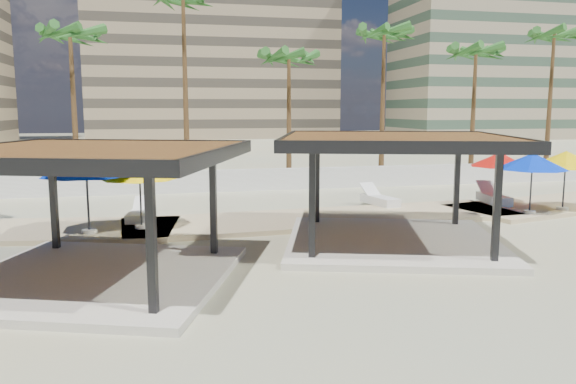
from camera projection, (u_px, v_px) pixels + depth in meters
name	position (u px, v px, depth m)	size (l,w,h in m)	color
ground	(331.00, 272.00, 15.46)	(200.00, 200.00, 0.00)	tan
promenade	(323.00, 216.00, 23.29)	(44.45, 7.97, 0.24)	#C6B284
boundary_wall	(245.00, 180.00, 30.81)	(56.00, 0.30, 1.20)	silver
building_mid	(212.00, 48.00, 89.53)	(38.00, 16.00, 30.40)	#847259
building_east	(503.00, 26.00, 87.13)	(32.00, 15.00, 36.40)	gray
pavilion_central	(394.00, 180.00, 18.32)	(8.94, 8.94, 3.62)	beige
pavilion_west	(92.00, 202.00, 14.31)	(8.87, 8.87, 3.51)	beige
umbrella_b	(139.00, 170.00, 20.03)	(2.95, 2.95, 2.47)	beige
umbrella_c	(500.00, 160.00, 25.38)	(2.86, 2.86, 2.35)	beige
umbrella_d	(533.00, 161.00, 22.99)	(2.92, 2.92, 2.50)	beige
umbrella_e	(566.00, 159.00, 23.75)	(3.16, 3.16, 2.53)	beige
umbrella_f	(86.00, 165.00, 19.16)	(4.01, 4.01, 2.76)	beige
lounger_a	(139.00, 215.00, 21.94)	(0.97, 2.16, 0.79)	white
lounger_b	(379.00, 200.00, 25.45)	(1.22, 2.41, 0.87)	white
lounger_c	(493.00, 198.00, 25.87)	(1.12, 2.49, 0.91)	white
palm_c	(70.00, 41.00, 29.79)	(3.00, 3.00, 9.23)	brown
palm_d	(183.00, 7.00, 31.57)	(3.00, 3.00, 11.49)	brown
palm_e	(289.00, 62.00, 32.83)	(3.00, 3.00, 8.29)	brown
palm_f	(384.00, 40.00, 34.12)	(3.00, 3.00, 9.84)	brown
palm_g	(476.00, 57.00, 35.18)	(3.00, 3.00, 8.85)	brown
palm_h	(554.00, 41.00, 36.90)	(3.00, 3.00, 10.11)	brown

